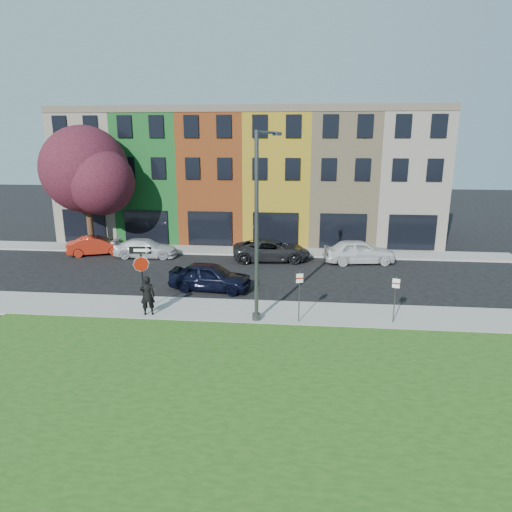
# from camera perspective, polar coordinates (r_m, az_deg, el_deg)

# --- Properties ---
(ground) EXTENTS (120.00, 120.00, 0.00)m
(ground) POSITION_cam_1_polar(r_m,az_deg,el_deg) (19.47, -0.46, -10.42)
(ground) COLOR black
(ground) RESTS_ON ground
(sidewalk_near) EXTENTS (40.00, 3.00, 0.12)m
(sidewalk_near) POSITION_cam_1_polar(r_m,az_deg,el_deg) (22.10, 5.60, -7.17)
(sidewalk_near) COLOR gray
(sidewalk_near) RESTS_ON ground
(sidewalk_far) EXTENTS (40.00, 2.40, 0.12)m
(sidewalk_far) POSITION_cam_1_polar(r_m,az_deg,el_deg) (33.90, -2.76, 0.65)
(sidewalk_far) COLOR gray
(sidewalk_far) RESTS_ON ground
(rowhouse_block) EXTENTS (30.00, 10.12, 10.00)m
(rowhouse_block) POSITION_cam_1_polar(r_m,az_deg,el_deg) (39.10, -0.77, 9.86)
(rowhouse_block) COLOR beige
(rowhouse_block) RESTS_ON ground
(stop_sign) EXTENTS (1.05, 0.12, 3.15)m
(stop_sign) POSITION_cam_1_polar(r_m,az_deg,el_deg) (22.26, -14.15, -1.15)
(stop_sign) COLOR black
(stop_sign) RESTS_ON sidewalk_near
(man) EXTENTS (0.85, 0.70, 1.90)m
(man) POSITION_cam_1_polar(r_m,az_deg,el_deg) (22.00, -13.42, -4.81)
(man) COLOR black
(man) RESTS_ON sidewalk_near
(sedan_near) EXTENTS (2.86, 4.95, 1.55)m
(sedan_near) POSITION_cam_1_polar(r_m,az_deg,el_deg) (25.37, -5.74, -2.57)
(sedan_near) COLOR black
(sedan_near) RESTS_ON ground
(parked_car_red) EXTENTS (4.24, 5.06, 1.34)m
(parked_car_red) POSITION_cam_1_polar(r_m,az_deg,el_deg) (34.84, -19.28, 1.25)
(parked_car_red) COLOR maroon
(parked_car_red) RESTS_ON ground
(parked_car_silver) EXTENTS (2.33, 4.67, 1.29)m
(parked_car_silver) POSITION_cam_1_polar(r_m,az_deg,el_deg) (33.12, -13.62, 0.96)
(parked_car_silver) COLOR silver
(parked_car_silver) RESTS_ON ground
(parked_car_dark) EXTENTS (3.54, 5.79, 1.47)m
(parked_car_dark) POSITION_cam_1_polar(r_m,az_deg,el_deg) (31.30, 1.95, 0.74)
(parked_car_dark) COLOR black
(parked_car_dark) RESTS_ON ground
(parked_car_white) EXTENTS (3.30, 5.28, 1.61)m
(parked_car_white) POSITION_cam_1_polar(r_m,az_deg,el_deg) (31.40, 12.78, 0.56)
(parked_car_white) COLOR silver
(parked_car_white) RESTS_ON ground
(street_lamp) EXTENTS (1.14, 2.47, 8.42)m
(street_lamp) POSITION_cam_1_polar(r_m,az_deg,el_deg) (20.09, 0.32, 3.50)
(street_lamp) COLOR #45474A
(street_lamp) RESTS_ON sidewalk_near
(parking_sign_a) EXTENTS (0.31, 0.15, 2.40)m
(parking_sign_a) POSITION_cam_1_polar(r_m,az_deg,el_deg) (20.53, 5.44, -4.32)
(parking_sign_a) COLOR #45474A
(parking_sign_a) RESTS_ON sidewalk_near
(parking_sign_b) EXTENTS (0.31, 0.13, 2.16)m
(parking_sign_b) POSITION_cam_1_polar(r_m,az_deg,el_deg) (21.29, 17.00, -4.58)
(parking_sign_b) COLOR #45474A
(parking_sign_b) RESTS_ON sidewalk_near
(tree_purple) EXTENTS (7.44, 6.51, 8.98)m
(tree_purple) POSITION_cam_1_polar(r_m,az_deg,el_deg) (35.48, -20.36, 9.85)
(tree_purple) COLOR black
(tree_purple) RESTS_ON sidewalk_far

